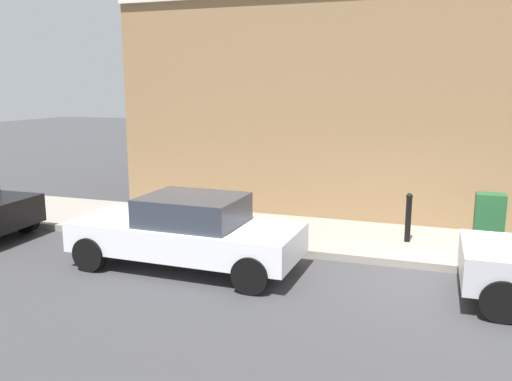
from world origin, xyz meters
name	(u,v)px	position (x,y,z in m)	size (l,w,h in m)	color
ground	(450,283)	(0.00, 0.00, 0.00)	(80.00, 80.00, 0.00)	#38383A
sidewalk	(187,224)	(1.85, 6.00, 0.07)	(2.71, 30.00, 0.15)	gray
corner_building	(343,53)	(6.99, 3.23, 4.33)	(7.68, 10.46, 8.67)	olive
car_white	(188,231)	(-0.78, 4.67, 0.71)	(1.87, 4.32, 1.39)	silver
utility_cabinet	(489,224)	(1.71, -0.70, 0.68)	(0.46, 0.61, 1.15)	#1E4C28
bollard_near_cabinet	(408,216)	(1.81, 0.84, 0.70)	(0.14, 0.14, 1.04)	black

